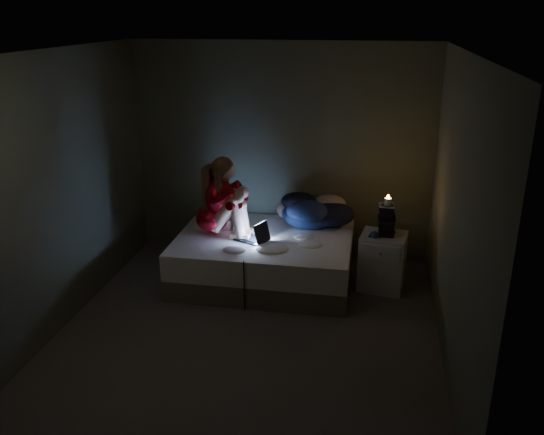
% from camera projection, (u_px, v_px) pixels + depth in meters
% --- Properties ---
extents(floor, '(3.60, 3.80, 0.02)m').
position_uv_depth(floor, '(249.00, 330.00, 5.50)').
color(floor, '#4D4640').
rests_on(floor, ground).
extents(ceiling, '(3.60, 3.80, 0.02)m').
position_uv_depth(ceiling, '(245.00, 50.00, 4.60)').
color(ceiling, silver).
rests_on(ceiling, ground).
extents(wall_back, '(3.60, 0.02, 2.60)m').
position_uv_depth(wall_back, '(281.00, 153.00, 6.82)').
color(wall_back, '#4F553D').
rests_on(wall_back, ground).
extents(wall_front, '(3.60, 0.02, 2.60)m').
position_uv_depth(wall_front, '(176.00, 306.00, 3.28)').
color(wall_front, '#4F553D').
rests_on(wall_front, ground).
extents(wall_left, '(0.02, 3.80, 2.60)m').
position_uv_depth(wall_left, '(60.00, 192.00, 5.35)').
color(wall_left, '#4F553D').
rests_on(wall_left, ground).
extents(wall_right, '(0.02, 3.80, 2.60)m').
position_uv_depth(wall_right, '(457.00, 215.00, 4.75)').
color(wall_right, '#4F553D').
rests_on(wall_right, ground).
extents(bed, '(1.94, 1.45, 0.53)m').
position_uv_depth(bed, '(265.00, 258.00, 6.43)').
color(bed, beige).
rests_on(bed, ground).
extents(pillow, '(0.42, 0.30, 0.12)m').
position_uv_depth(pillow, '(216.00, 220.00, 6.64)').
color(pillow, white).
rests_on(pillow, bed).
extents(woman, '(0.58, 0.40, 0.91)m').
position_uv_depth(woman, '(211.00, 196.00, 6.26)').
color(woman, maroon).
rests_on(woman, bed).
extents(laptop, '(0.41, 0.36, 0.24)m').
position_uv_depth(laptop, '(251.00, 230.00, 6.19)').
color(laptop, black).
rests_on(laptop, bed).
extents(clothes_pile, '(0.83, 0.75, 0.41)m').
position_uv_depth(clothes_pile, '(310.00, 209.00, 6.59)').
color(clothes_pile, '#152943').
rests_on(clothes_pile, bed).
extents(nightstand, '(0.53, 0.49, 0.63)m').
position_uv_depth(nightstand, '(382.00, 262.00, 6.22)').
color(nightstand, silver).
rests_on(nightstand, ground).
extents(book_stack, '(0.19, 0.25, 0.34)m').
position_uv_depth(book_stack, '(387.00, 219.00, 6.07)').
color(book_stack, black).
rests_on(book_stack, nightstand).
extents(candle, '(0.07, 0.07, 0.08)m').
position_uv_depth(candle, '(388.00, 201.00, 5.99)').
color(candle, beige).
rests_on(candle, book_stack).
extents(phone, '(0.08, 0.15, 0.01)m').
position_uv_depth(phone, '(374.00, 236.00, 6.07)').
color(phone, black).
rests_on(phone, nightstand).
extents(blue_orb, '(0.08, 0.08, 0.08)m').
position_uv_depth(blue_orb, '(377.00, 235.00, 5.99)').
color(blue_orb, navy).
rests_on(blue_orb, nightstand).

